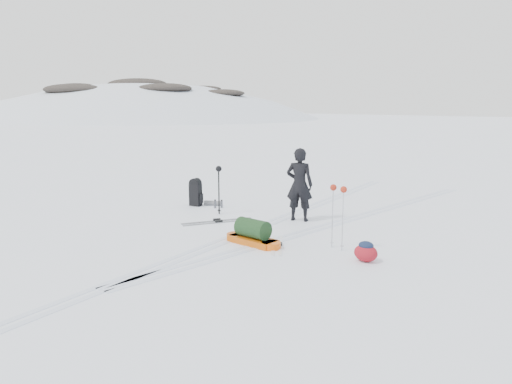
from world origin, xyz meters
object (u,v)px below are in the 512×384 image
pulk_sled (253,234)px  ski_poles_black (219,175)px  skier (299,185)px  expedition_rucksack (198,193)px

pulk_sled → ski_poles_black: 3.35m
skier → pulk_sled: bearing=79.5°
skier → pulk_sled: (0.37, -2.56, -0.77)m
ski_poles_black → skier: bearing=-0.0°
pulk_sled → expedition_rucksack: 4.57m
expedition_rucksack → ski_poles_black: (1.29, -0.47, 0.75)m
skier → ski_poles_black: 2.38m
pulk_sled → expedition_rucksack: size_ratio=1.78×
pulk_sled → ski_poles_black: bearing=149.7°
pulk_sled → expedition_rucksack: expedition_rucksack is taller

